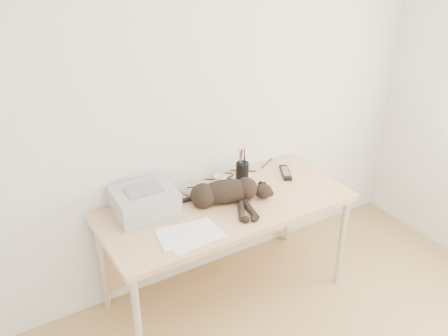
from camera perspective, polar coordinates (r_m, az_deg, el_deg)
wall_back at (r=3.18m, az=-3.09°, el=7.45°), size 3.50×0.00×3.50m
desk at (r=3.28m, az=-0.52°, el=-5.42°), size 1.60×0.70×0.74m
printer at (r=3.06m, az=-9.08°, el=-3.77°), size 0.37×0.32×0.17m
papers at (r=2.88m, az=-3.93°, el=-7.62°), size 0.38×0.28×0.01m
cat at (r=3.12m, az=-0.09°, el=-2.92°), size 0.68×0.46×0.16m
mug at (r=3.32m, az=-0.38°, el=-1.50°), size 0.12×0.12×0.08m
pen_cup at (r=3.40m, az=2.11°, el=-0.29°), size 0.09×0.09×0.23m
remote_grey at (r=3.24m, az=-3.93°, el=-2.96°), size 0.10×0.20×0.02m
remote_black at (r=3.51m, az=7.04°, el=-0.53°), size 0.14×0.20×0.02m
mouse at (r=3.47m, az=2.51°, el=-0.56°), size 0.07×0.11×0.03m
cable_tangle at (r=3.38m, az=-2.45°, el=-1.64°), size 1.36×0.07×0.01m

